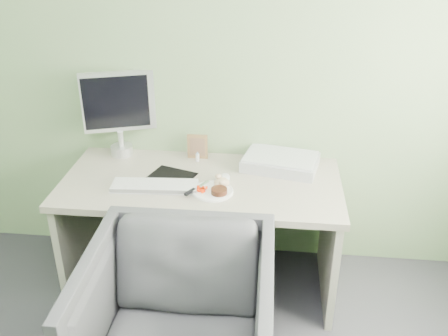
# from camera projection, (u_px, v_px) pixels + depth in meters

# --- Properties ---
(wall_back) EXTENTS (3.50, 0.00, 3.50)m
(wall_back) POSITION_uv_depth(u_px,v_px,m) (208.00, 57.00, 2.91)
(wall_back) COLOR gray
(wall_back) RESTS_ON floor
(desk) EXTENTS (1.60, 0.75, 0.73)m
(desk) POSITION_uv_depth(u_px,v_px,m) (202.00, 208.00, 2.94)
(desk) COLOR #ADA091
(desk) RESTS_ON floor
(plate) EXTENTS (0.23, 0.23, 0.01)m
(plate) POSITION_uv_depth(u_px,v_px,m) (213.00, 191.00, 2.74)
(plate) COLOR white
(plate) RESTS_ON desk
(steak) EXTENTS (0.09, 0.09, 0.03)m
(steak) POSITION_uv_depth(u_px,v_px,m) (219.00, 191.00, 2.70)
(steak) COLOR black
(steak) RESTS_ON plate
(potato_pile) EXTENTS (0.11, 0.10, 0.05)m
(potato_pile) POSITION_uv_depth(u_px,v_px,m) (220.00, 181.00, 2.77)
(potato_pile) COLOR tan
(potato_pile) RESTS_ON plate
(carrot_heap) EXTENTS (0.05, 0.05, 0.03)m
(carrot_heap) POSITION_uv_depth(u_px,v_px,m) (202.00, 188.00, 2.72)
(carrot_heap) COLOR #FE3305
(carrot_heap) RESTS_ON plate
(steak_knife) EXTENTS (0.12, 0.18, 0.01)m
(steak_knife) POSITION_uv_depth(u_px,v_px,m) (194.00, 190.00, 2.72)
(steak_knife) COLOR silver
(steak_knife) RESTS_ON plate
(mousepad) EXTENTS (0.31, 0.29, 0.00)m
(mousepad) POSITION_uv_depth(u_px,v_px,m) (171.00, 177.00, 2.89)
(mousepad) COLOR black
(mousepad) RESTS_ON desk
(keyboard) EXTENTS (0.48, 0.17, 0.02)m
(keyboard) POSITION_uv_depth(u_px,v_px,m) (155.00, 185.00, 2.77)
(keyboard) COLOR white
(keyboard) RESTS_ON desk
(computer_mouse) EXTENTS (0.07, 0.12, 0.04)m
(computer_mouse) POSITION_uv_depth(u_px,v_px,m) (224.00, 179.00, 2.84)
(computer_mouse) COLOR white
(computer_mouse) RESTS_ON desk
(photo_frame) EXTENTS (0.13, 0.01, 0.16)m
(photo_frame) POSITION_uv_depth(u_px,v_px,m) (197.00, 147.00, 3.09)
(photo_frame) COLOR #8A5D40
(photo_frame) RESTS_ON desk
(eyedrop_bottle) EXTENTS (0.02, 0.02, 0.07)m
(eyedrop_bottle) POSITION_uv_depth(u_px,v_px,m) (198.00, 157.00, 3.07)
(eyedrop_bottle) COLOR white
(eyedrop_bottle) RESTS_ON desk
(scanner) EXTENTS (0.49, 0.37, 0.07)m
(scanner) POSITION_uv_depth(u_px,v_px,m) (280.00, 162.00, 2.99)
(scanner) COLOR #A1A3A8
(scanner) RESTS_ON desk
(monitor) EXTENTS (0.43, 0.18, 0.53)m
(monitor) POSITION_uv_depth(u_px,v_px,m) (119.00, 109.00, 3.05)
(monitor) COLOR silver
(monitor) RESTS_ON desk
(desk_chair) EXTENTS (0.85, 0.88, 0.79)m
(desk_chair) POSITION_uv_depth(u_px,v_px,m) (179.00, 326.00, 2.31)
(desk_chair) COLOR #39393E
(desk_chair) RESTS_ON floor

